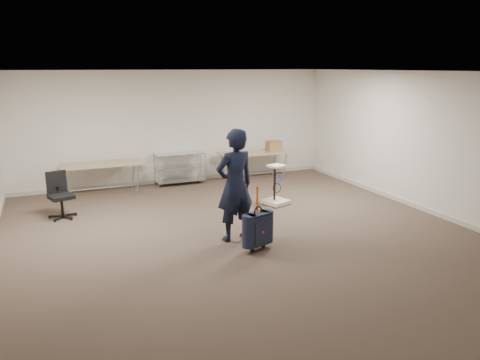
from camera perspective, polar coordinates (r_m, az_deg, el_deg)
name	(u,v)px	position (r m, az deg, el deg)	size (l,w,h in m)	color
ground	(246,240)	(8.04, 0.75, -7.31)	(9.00, 9.00, 0.00)	#423128
room_shell	(219,214)	(9.23, -2.63, -4.17)	(8.00, 9.00, 9.00)	silver
folding_table_left	(102,166)	(11.12, -16.50, 1.70)	(1.80, 0.75, 0.73)	tan
folding_table_right	(254,154)	(12.09, 1.69, 3.19)	(1.80, 0.75, 0.73)	tan
wire_shelf	(180,167)	(11.74, -7.32, 1.58)	(1.22, 0.47, 0.80)	silver
person	(235,185)	(7.78, -0.62, -0.66)	(0.69, 0.46, 1.90)	black
suitcase	(258,229)	(7.49, 2.18, -5.99)	(0.43, 0.33, 1.05)	#151D31
office_chair	(61,204)	(9.75, -20.97, -2.75)	(0.55, 0.55, 0.90)	black
equipment_cart	(276,194)	(10.02, 4.41, -1.72)	(0.60, 0.60, 0.86)	beige
cardboard_box	(274,146)	(12.20, 4.12, 4.14)	(0.36, 0.27, 0.27)	brown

